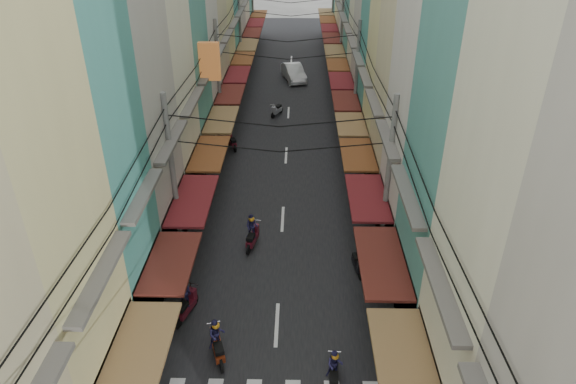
# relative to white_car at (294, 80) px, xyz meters

# --- Properties ---
(ground) EXTENTS (160.00, 160.00, 0.00)m
(ground) POSITION_rel_white_car_xyz_m (-0.33, -30.68, 0.00)
(ground) COLOR #61615C
(ground) RESTS_ON ground
(road) EXTENTS (10.00, 80.00, 0.02)m
(road) POSITION_rel_white_car_xyz_m (-0.33, -10.68, 0.01)
(road) COLOR black
(road) RESTS_ON ground
(sidewalk_left) EXTENTS (3.00, 80.00, 0.06)m
(sidewalk_left) POSITION_rel_white_car_xyz_m (-6.83, -10.68, 0.03)
(sidewalk_left) COLOR gray
(sidewalk_left) RESTS_ON ground
(sidewalk_right) EXTENTS (3.00, 80.00, 0.06)m
(sidewalk_right) POSITION_rel_white_car_xyz_m (6.17, -10.68, 0.03)
(sidewalk_right) COLOR gray
(sidewalk_right) RESTS_ON ground
(building_row_right) EXTENTS (7.80, 68.98, 22.59)m
(building_row_right) POSITION_rel_white_car_xyz_m (7.58, -14.23, 9.41)
(building_row_right) COLOR teal
(building_row_right) RESTS_ON ground
(utility_poles) EXTENTS (10.20, 66.13, 8.20)m
(utility_poles) POSITION_rel_white_car_xyz_m (-0.33, -15.67, 6.59)
(utility_poles) COLOR slate
(utility_poles) RESTS_ON ground
(white_car) EXTENTS (5.63, 3.31, 1.87)m
(white_car) POSITION_rel_white_car_xyz_m (0.00, 0.00, 0.00)
(white_car) COLOR silver
(white_car) RESTS_ON ground
(bicycle) EXTENTS (1.55, 0.60, 1.06)m
(bicycle) POSITION_rel_white_car_xyz_m (7.00, -31.71, 0.00)
(bicycle) COLOR black
(bicycle) RESTS_ON ground
(moving_scooters) EXTENTS (7.87, 28.10, 1.91)m
(moving_scooters) POSITION_rel_white_car_xyz_m (-1.71, -28.56, 0.54)
(moving_scooters) COLOR black
(moving_scooters) RESTS_ON ground
(parked_scooters) EXTENTS (12.90, 15.77, 1.01)m
(parked_scooters) POSITION_rel_white_car_xyz_m (3.81, -35.01, 0.47)
(parked_scooters) COLOR black
(parked_scooters) RESTS_ON ground
(pedestrians) EXTENTS (12.59, 23.43, 2.25)m
(pedestrians) POSITION_rel_white_car_xyz_m (-4.51, -29.86, 1.06)
(pedestrians) COLOR #281F29
(pedestrians) RESTS_ON ground
(market_umbrella) EXTENTS (2.55, 2.55, 2.69)m
(market_umbrella) POSITION_rel_white_car_xyz_m (5.42, -35.75, 2.37)
(market_umbrella) COLOR #B2B2B7
(market_umbrella) RESTS_ON ground
(traffic_sign) EXTENTS (0.10, 0.66, 3.00)m
(traffic_sign) POSITION_rel_white_car_xyz_m (4.45, -30.47, 2.19)
(traffic_sign) COLOR slate
(traffic_sign) RESTS_ON ground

